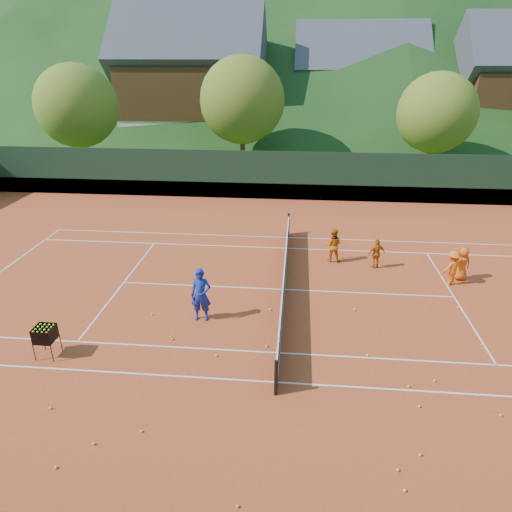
# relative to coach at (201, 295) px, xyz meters

# --- Properties ---
(ground) EXTENTS (400.00, 400.00, 0.00)m
(ground) POSITION_rel_coach_xyz_m (2.72, 2.42, -0.97)
(ground) COLOR #2E4D18
(ground) RESTS_ON ground
(clay_court) EXTENTS (40.00, 24.00, 0.02)m
(clay_court) POSITION_rel_coach_xyz_m (2.72, 2.42, -0.96)
(clay_court) COLOR #AF3F1C
(clay_court) RESTS_ON ground
(coach) EXTENTS (0.70, 0.47, 1.90)m
(coach) POSITION_rel_coach_xyz_m (0.00, 0.00, 0.00)
(coach) COLOR navy
(coach) RESTS_ON clay_court
(student_a) EXTENTS (0.78, 0.64, 1.51)m
(student_a) POSITION_rel_coach_xyz_m (4.73, 5.29, -0.19)
(student_a) COLOR #D06612
(student_a) RESTS_ON clay_court
(student_b) EXTENTS (0.83, 0.58, 1.31)m
(student_b) POSITION_rel_coach_xyz_m (6.53, 4.77, -0.29)
(student_b) COLOR #CF6912
(student_b) RESTS_ON clay_court
(student_c) EXTENTS (0.73, 0.53, 1.38)m
(student_c) POSITION_rel_coach_xyz_m (9.77, 3.97, -0.26)
(student_c) COLOR #DD5C13
(student_c) RESTS_ON clay_court
(student_d) EXTENTS (1.06, 0.84, 1.44)m
(student_d) POSITION_rel_coach_xyz_m (9.24, 3.48, -0.23)
(student_d) COLOR orange
(student_d) RESTS_ON clay_court
(tennis_ball_0) EXTENTS (0.07, 0.07, 0.07)m
(tennis_ball_0) POSITION_rel_coach_xyz_m (2.14, -6.96, -0.91)
(tennis_ball_0) COLOR #EEF729
(tennis_ball_0) RESTS_ON clay_court
(tennis_ball_1) EXTENTS (0.07, 0.07, 0.07)m
(tennis_ball_1) POSITION_rel_coach_xyz_m (5.39, -1.62, -0.91)
(tennis_ball_1) COLOR #EEF729
(tennis_ball_1) RESTS_ON clay_court
(tennis_ball_2) EXTENTS (0.07, 0.07, 0.07)m
(tennis_ball_2) POSITION_rel_coach_xyz_m (-3.02, -4.65, -0.91)
(tennis_ball_2) COLOR #EEF729
(tennis_ball_2) RESTS_ON clay_court
(tennis_ball_3) EXTENTS (0.07, 0.07, 0.07)m
(tennis_ball_3) POSITION_rel_coach_xyz_m (6.34, -2.93, -0.91)
(tennis_ball_3) COLOR #EEF729
(tennis_ball_3) RESTS_ON clay_court
(tennis_ball_4) EXTENTS (0.07, 0.07, 0.07)m
(tennis_ball_4) POSITION_rel_coach_xyz_m (5.56, -6.28, -0.91)
(tennis_ball_4) COLOR #EEF729
(tennis_ball_4) RESTS_ON clay_court
(tennis_ball_5) EXTENTS (0.07, 0.07, 0.07)m
(tennis_ball_5) POSITION_rel_coach_xyz_m (8.42, -3.84, -0.91)
(tennis_ball_5) COLOR #EEF729
(tennis_ball_5) RESTS_ON clay_court
(tennis_ball_6) EXTENTS (0.07, 0.07, 0.07)m
(tennis_ball_6) POSITION_rel_coach_xyz_m (2.33, -1.42, -0.91)
(tennis_ball_6) COLOR #EEF729
(tennis_ball_6) RESTS_ON clay_court
(tennis_ball_7) EXTENTS (0.07, 0.07, 0.07)m
(tennis_ball_7) POSITION_rel_coach_xyz_m (-1.79, 0.10, -0.91)
(tennis_ball_7) COLOR #EEF729
(tennis_ball_7) RESTS_ON clay_court
(tennis_ball_8) EXTENTS (0.07, 0.07, 0.07)m
(tennis_ball_8) POSITION_rel_coach_xyz_m (6.45, -3.70, -0.91)
(tennis_ball_8) COLOR #EEF729
(tennis_ball_8) RESTS_ON clay_court
(tennis_ball_9) EXTENTS (0.07, 0.07, 0.07)m
(tennis_ball_9) POSITION_rel_coach_xyz_m (6.11, -5.29, -0.91)
(tennis_ball_9) COLOR #EEF729
(tennis_ball_9) RESTS_ON clay_court
(tennis_ball_10) EXTENTS (0.07, 0.07, 0.07)m
(tennis_ball_10) POSITION_rel_coach_xyz_m (-0.70, -1.31, -0.91)
(tennis_ball_10) COLOR #EEF729
(tennis_ball_10) RESTS_ON clay_court
(tennis_ball_11) EXTENTS (0.07, 0.07, 0.07)m
(tennis_ball_11) POSITION_rel_coach_xyz_m (2.31, 0.81, -0.91)
(tennis_ball_11) COLOR #EEF729
(tennis_ball_11) RESTS_ON clay_court
(tennis_ball_12) EXTENTS (0.07, 0.07, 0.07)m
(tennis_ball_12) POSITION_rel_coach_xyz_m (5.52, -5.76, -0.91)
(tennis_ball_12) COLOR #EEF729
(tennis_ball_12) RESTS_ON clay_court
(tennis_ball_13) EXTENTS (0.07, 0.07, 0.07)m
(tennis_ball_13) POSITION_rel_coach_xyz_m (-0.78, -1.20, -0.91)
(tennis_ball_13) COLOR #EEF729
(tennis_ball_13) RESTS_ON clay_court
(tennis_ball_14) EXTENTS (0.07, 0.07, 0.07)m
(tennis_ball_14) POSITION_rel_coach_xyz_m (5.29, 1.08, -0.91)
(tennis_ball_14) COLOR #EEF729
(tennis_ball_14) RESTS_ON clay_court
(tennis_ball_15) EXTENTS (0.07, 0.07, 0.07)m
(tennis_ball_15) POSITION_rel_coach_xyz_m (7.10, -2.63, -0.91)
(tennis_ball_15) COLOR #EEF729
(tennis_ball_15) RESTS_ON clay_court
(tennis_ball_16) EXTENTS (0.07, 0.07, 0.07)m
(tennis_ball_16) POSITION_rel_coach_xyz_m (-1.42, -5.68, -0.91)
(tennis_ball_16) COLOR #EEF729
(tennis_ball_16) RESTS_ON clay_court
(tennis_ball_17) EXTENTS (0.07, 0.07, 0.07)m
(tennis_ball_17) POSITION_rel_coach_xyz_m (-1.97, -6.40, -0.91)
(tennis_ball_17) COLOR #EEF729
(tennis_ball_17) RESTS_ON clay_court
(tennis_ball_18) EXTENTS (0.07, 0.07, 0.07)m
(tennis_ball_18) POSITION_rel_coach_xyz_m (9.00, 1.56, -0.91)
(tennis_ball_18) COLOR #EEF729
(tennis_ball_18) RESTS_ON clay_court
(tennis_ball_19) EXTENTS (0.07, 0.07, 0.07)m
(tennis_ball_19) POSITION_rel_coach_xyz_m (-0.43, -5.20, -0.91)
(tennis_ball_19) COLOR #EEF729
(tennis_ball_19) RESTS_ON clay_court
(tennis_ball_20) EXTENTS (0.07, 0.07, 0.07)m
(tennis_ball_20) POSITION_rel_coach_xyz_m (0.84, -2.04, -0.91)
(tennis_ball_20) COLOR #EEF729
(tennis_ball_20) RESTS_ON clay_court
(tennis_ball_21) EXTENTS (0.07, 0.07, 0.07)m
(tennis_ball_21) POSITION_rel_coach_xyz_m (9.04, -0.71, -0.91)
(tennis_ball_21) COLOR #EEF729
(tennis_ball_21) RESTS_ON clay_court
(court_lines) EXTENTS (23.83, 11.03, 0.00)m
(court_lines) POSITION_rel_coach_xyz_m (2.72, 2.42, -0.94)
(court_lines) COLOR silver
(court_lines) RESTS_ON clay_court
(tennis_net) EXTENTS (0.10, 12.07, 1.10)m
(tennis_net) POSITION_rel_coach_xyz_m (2.72, 2.42, -0.45)
(tennis_net) COLOR black
(tennis_net) RESTS_ON clay_court
(perimeter_fence) EXTENTS (40.40, 24.24, 3.00)m
(perimeter_fence) POSITION_rel_coach_xyz_m (2.72, 2.42, 0.30)
(perimeter_fence) COLOR black
(perimeter_fence) RESTS_ON clay_court
(ball_hopper) EXTENTS (0.57, 0.57, 1.00)m
(ball_hopper) POSITION_rel_coach_xyz_m (-4.20, -2.46, -0.20)
(ball_hopper) COLOR black
(ball_hopper) RESTS_ON clay_court
(chalet_left) EXTENTS (13.80, 9.93, 12.92)m
(chalet_left) POSITION_rel_coach_xyz_m (-7.28, 32.42, 4.68)
(chalet_left) COLOR beige
(chalet_left) RESTS_ON ground
(chalet_mid) EXTENTS (12.65, 8.82, 11.45)m
(chalet_mid) POSITION_rel_coach_xyz_m (8.72, 36.42, 4.02)
(chalet_mid) COLOR beige
(chalet_mid) RESTS_ON ground
(tree_a) EXTENTS (6.00, 6.00, 7.88)m
(tree_a) POSITION_rel_coach_xyz_m (-13.28, 20.42, 3.90)
(tree_a) COLOR #402A19
(tree_a) RESTS_ON ground
(tree_b) EXTENTS (6.40, 6.40, 8.40)m
(tree_b) POSITION_rel_coach_xyz_m (-1.28, 22.42, 4.23)
(tree_b) COLOR #432A1A
(tree_b) RESTS_ON ground
(tree_c) EXTENTS (5.60, 5.60, 7.35)m
(tree_c) POSITION_rel_coach_xyz_m (12.72, 21.42, 3.58)
(tree_c) COLOR #3F2719
(tree_c) RESTS_ON ground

